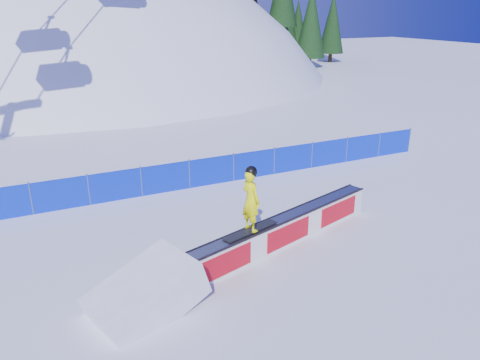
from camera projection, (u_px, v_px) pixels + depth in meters
name	position (u px, v px, depth m)	size (l,w,h in m)	color
ground	(263.00, 227.00, 15.97)	(160.00, 160.00, 0.00)	white
snow_hill	(98.00, 223.00, 57.67)	(64.00, 64.00, 64.00)	white
safety_fence	(212.00, 171.00, 19.56)	(22.05, 0.05, 1.30)	#0824C6
rail_box	(282.00, 231.00, 14.61)	(7.75, 2.82, 0.95)	white
snow_ramp	(147.00, 309.00, 11.63)	(2.61, 1.74, 0.98)	white
snowboarder	(251.00, 200.00, 13.22)	(1.92, 0.88, 1.98)	black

